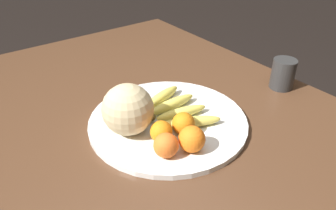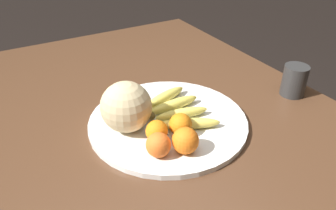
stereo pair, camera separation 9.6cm
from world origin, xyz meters
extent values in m
cube|color=#4C301E|center=(0.00, 0.00, 0.69)|extent=(1.60, 1.14, 0.04)
cube|color=#4C301E|center=(-0.71, 0.48, 0.33)|extent=(0.07, 0.07, 0.67)
cylinder|color=white|center=(0.05, 0.01, 0.71)|extent=(0.48, 0.48, 0.02)
torus|color=#1E4C56|center=(0.05, 0.01, 0.72)|extent=(0.48, 0.48, 0.01)
sphere|color=#C6B284|center=(0.03, -0.11, 0.79)|extent=(0.15, 0.15, 0.15)
sphere|color=brown|center=(0.03, -0.04, 0.74)|extent=(0.02, 0.02, 0.02)
ellipsoid|color=#E5D156|center=(0.12, 0.04, 0.74)|extent=(0.11, 0.18, 0.03)
ellipsoid|color=#E5D156|center=(0.07, 0.05, 0.74)|extent=(0.06, 0.17, 0.03)
ellipsoid|color=#E5D156|center=(0.01, 0.05, 0.74)|extent=(0.04, 0.17, 0.03)
ellipsoid|color=#E5D156|center=(-0.04, 0.05, 0.74)|extent=(0.08, 0.17, 0.03)
sphere|color=orange|center=(0.13, 0.01, 0.75)|extent=(0.06, 0.06, 0.06)
sphere|color=orange|center=(0.12, -0.06, 0.75)|extent=(0.06, 0.06, 0.06)
sphere|color=orange|center=(0.18, -0.09, 0.75)|extent=(0.07, 0.07, 0.07)
sphere|color=orange|center=(0.20, -0.02, 0.76)|extent=(0.07, 0.07, 0.07)
cube|color=white|center=(0.08, -0.02, 0.72)|extent=(0.09, 0.06, 0.00)
cylinder|color=#2D2D2D|center=(0.11, 0.47, 0.76)|extent=(0.08, 0.08, 0.11)
torus|color=#2D2D2D|center=(0.10, 0.52, 0.76)|extent=(0.02, 0.07, 0.07)
camera|label=1|loc=(0.70, -0.47, 1.29)|focal=35.00mm
camera|label=2|loc=(0.75, -0.39, 1.29)|focal=35.00mm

